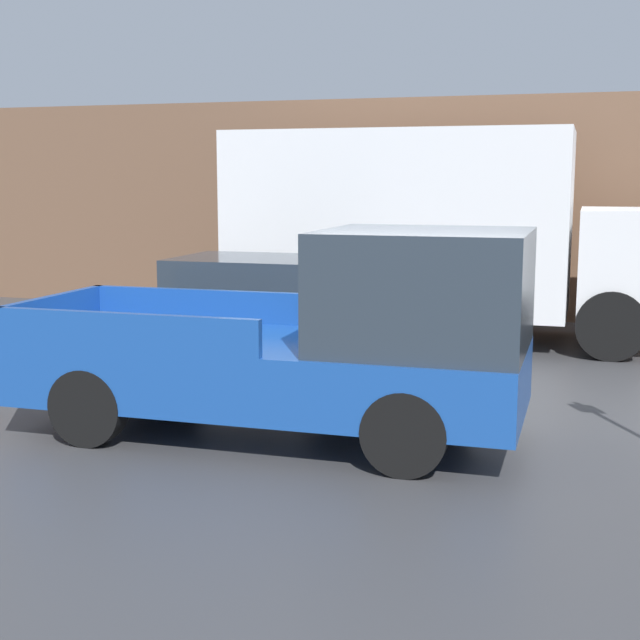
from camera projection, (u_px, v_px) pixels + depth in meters
name	position (u px, v px, depth m)	size (l,w,h in m)	color
ground_plane	(401.00, 437.00, 9.76)	(60.00, 60.00, 0.00)	#3D3D3F
building_wall	(492.00, 209.00, 17.68)	(28.00, 0.15, 4.40)	brown
pickup_truck	(319.00, 343.00, 9.53)	(5.48, 2.13, 2.28)	#194799
car	(260.00, 314.00, 12.96)	(4.72, 2.01, 1.67)	silver
delivery_truck	(431.00, 228.00, 15.53)	(7.66, 2.62, 3.61)	white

